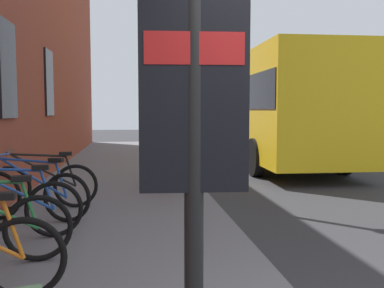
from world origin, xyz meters
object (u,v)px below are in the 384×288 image
object	(u,v)px
street_lamp	(194,40)
city_bus	(265,105)
pedestrian_crossing_street	(158,138)
transit_info_sign	(194,113)
pedestrian_by_facade	(167,143)
bicycle_beside_lamp	(43,185)
bicycle_leaning_wall	(33,195)
bicycle_far_end	(10,209)

from	to	relation	value
street_lamp	city_bus	bearing A→B (deg)	-28.28
city_bus	pedestrian_crossing_street	distance (m)	6.19
city_bus	street_lamp	bearing A→B (deg)	151.72
city_bus	street_lamp	xyz separation A→B (m)	(-6.13, 3.30, 1.11)
transit_info_sign	pedestrian_by_facade	world-z (taller)	transit_info_sign
bicycle_beside_lamp	city_bus	xyz separation A→B (m)	(6.94, -5.90, 1.41)
bicycle_beside_lamp	bicycle_leaning_wall	bearing A→B (deg)	-178.98
bicycle_far_end	pedestrian_crossing_street	bearing A→B (deg)	-28.10
bicycle_leaning_wall	transit_info_sign	distance (m)	4.74
bicycle_leaning_wall	city_bus	xyz separation A→B (m)	(7.71, -5.89, 1.41)
bicycle_beside_lamp	pedestrian_crossing_street	size ratio (longest dim) A/B	1.08
pedestrian_crossing_street	street_lamp	bearing A→B (deg)	-156.88
bicycle_far_end	pedestrian_crossing_street	xyz separation A→B (m)	(3.86, -2.06, 0.61)
pedestrian_crossing_street	pedestrian_by_facade	bearing A→B (deg)	-173.80
bicycle_far_end	city_bus	world-z (taller)	city_bus
pedestrian_crossing_street	street_lamp	world-z (taller)	street_lamp
transit_info_sign	bicycle_far_end	bearing A→B (deg)	28.72
pedestrian_by_facade	pedestrian_crossing_street	bearing A→B (deg)	6.20
bicycle_leaning_wall	bicycle_beside_lamp	bearing A→B (deg)	1.02
city_bus	pedestrian_by_facade	size ratio (longest dim) A/B	6.61
pedestrian_crossing_street	street_lamp	distance (m)	2.43
transit_info_sign	pedestrian_crossing_street	size ratio (longest dim) A/B	1.46
bicycle_leaning_wall	city_bus	distance (m)	9.80
bicycle_beside_lamp	bicycle_far_end	bearing A→B (deg)	178.26
bicycle_beside_lamp	city_bus	bearing A→B (deg)	-40.39
bicycle_beside_lamp	pedestrian_by_facade	bearing A→B (deg)	-60.91
pedestrian_by_facade	street_lamp	distance (m)	2.03
city_bus	transit_info_sign	bearing A→B (deg)	160.93
bicycle_far_end	pedestrian_crossing_street	size ratio (longest dim) A/B	1.08
bicycle_leaning_wall	transit_info_sign	bearing A→B (deg)	-157.40
pedestrian_by_facade	bicycle_beside_lamp	bearing A→B (deg)	119.09
street_lamp	bicycle_far_end	bearing A→B (deg)	133.00
street_lamp	transit_info_sign	bearing A→B (deg)	171.89
bicycle_beside_lamp	street_lamp	distance (m)	3.71
city_bus	pedestrian_by_facade	xyz separation A→B (m)	(-5.76, 3.78, -0.83)
city_bus	street_lamp	world-z (taller)	street_lamp
transit_info_sign	street_lamp	size ratio (longest dim) A/B	0.49
bicycle_beside_lamp	pedestrian_crossing_street	world-z (taller)	pedestrian_crossing_street
pedestrian_by_facade	pedestrian_crossing_street	world-z (taller)	pedestrian_crossing_street
street_lamp	bicycle_leaning_wall	bearing A→B (deg)	121.33
bicycle_far_end	city_bus	size ratio (longest dim) A/B	0.17
bicycle_leaning_wall	pedestrian_crossing_street	world-z (taller)	pedestrian_crossing_street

